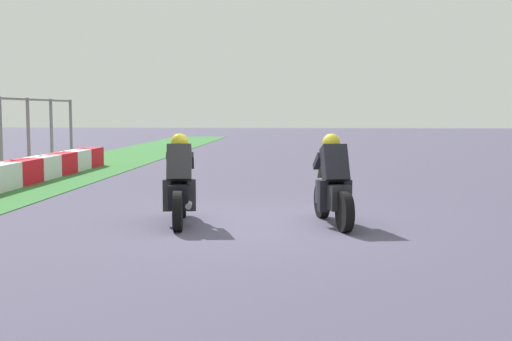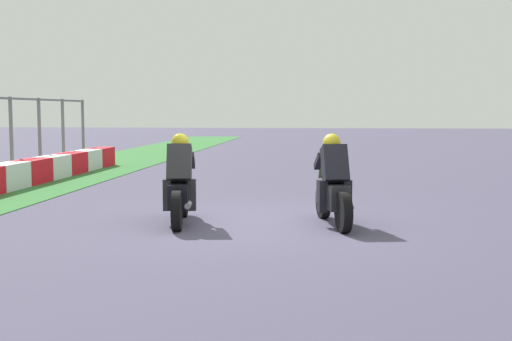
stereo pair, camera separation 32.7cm
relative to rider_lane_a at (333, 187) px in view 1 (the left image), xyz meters
The scene contains 3 objects.
ground_plane 1.33m from the rider_lane_a, 86.70° to the left, with size 120.00×120.00×0.00m, color #48435B.
rider_lane_a is the anchor object (origin of this frame).
rider_lane_b 2.55m from the rider_lane_a, 92.38° to the left, with size 2.04×0.59×1.51m.
Camera 1 is at (-10.95, -0.68, 1.89)m, focal length 46.18 mm.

